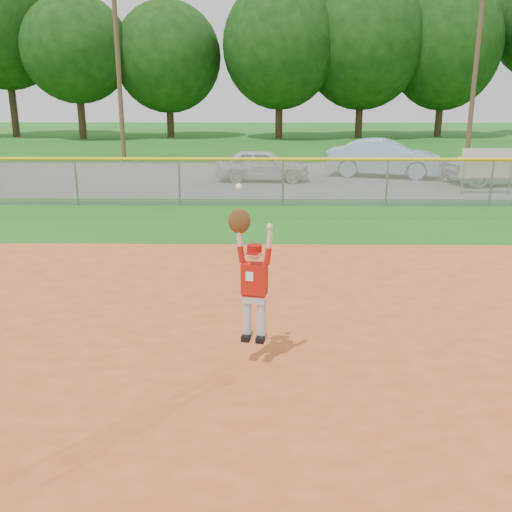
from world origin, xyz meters
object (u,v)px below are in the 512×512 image
Objects in this scene: car_white_a at (263,165)px; sponsor_sign at (488,165)px; car_blue at (385,158)px; ballplayer at (252,277)px; car_white_b at (504,168)px.

car_white_a is 8.52m from sponsor_sign.
ballplayer is at bearing 179.05° from car_blue.
sponsor_sign is at bearing -108.41° from car_white_a.
car_blue reaches higher than car_white_a.
car_blue is 4.72m from car_white_b.
ballplayer reaches higher than car_white_a.
car_white_b is 2.17× the size of ballplayer.
car_white_a is 0.79× the size of car_blue.
car_white_a is at bearing 119.96° from car_blue.
car_blue is 2.59× the size of sponsor_sign.
car_blue is (5.22, 1.31, 0.15)m from car_white_a.
ballplayer reaches higher than sponsor_sign.
car_white_a is 16.24m from ballplayer.
sponsor_sign is at bearing 136.18° from car_white_b.
car_white_a is 0.83× the size of car_white_b.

